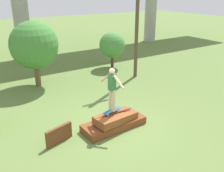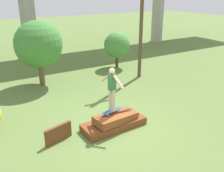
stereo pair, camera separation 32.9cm
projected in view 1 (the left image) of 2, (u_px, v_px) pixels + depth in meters
The scene contains 8 objects.
ground_plane at pixel (114, 127), 9.42m from camera, with size 80.00×80.00×0.00m, color olive.
scrap_pile at pixel (115, 122), 9.32m from camera, with size 2.45×1.06×0.62m.
scrap_plank_loose at pixel (59, 135), 8.41m from camera, with size 1.01×0.38×0.59m.
skateboard at pixel (112, 111), 9.19m from camera, with size 0.86×0.37×0.09m.
skater at pixel (112, 87), 8.84m from camera, with size 0.32×1.15×1.62m.
utility_pole at pixel (137, 12), 13.52m from camera, with size 1.30×0.20×7.21m.
tree_behind_left at pixel (34, 45), 12.65m from camera, with size 2.46×2.46×3.44m.
tree_behind_right at pixel (112, 45), 16.05m from camera, with size 1.67×1.67×2.34m.
Camera 1 is at (-4.54, -6.83, 4.88)m, focal length 40.00 mm.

